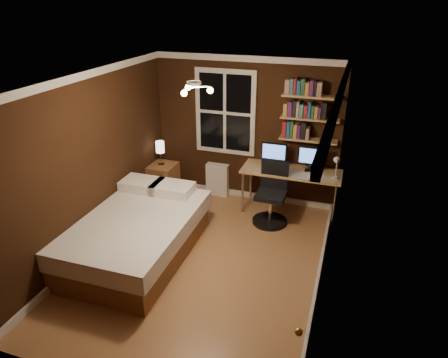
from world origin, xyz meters
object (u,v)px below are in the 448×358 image
(desk, at_px, (291,174))
(office_chair, at_px, (271,200))
(nightstand, at_px, (162,180))
(bedside_lamp, at_px, (160,153))
(bed, at_px, (133,233))
(radiator, at_px, (217,180))
(monitor_left, at_px, (274,155))
(monitor_right, at_px, (311,159))
(desk_lamp, at_px, (336,167))

(desk, xyz_separation_m, office_chair, (-0.22, -0.41, -0.32))
(nightstand, height_order, bedside_lamp, bedside_lamp)
(bed, height_order, radiator, bed)
(monitor_left, bearing_deg, radiator, 172.81)
(radiator, bearing_deg, nightstand, -159.00)
(desk, xyz_separation_m, monitor_right, (0.29, 0.08, 0.26))
(monitor_left, distance_m, office_chair, 0.77)
(bed, distance_m, desk_lamp, 3.17)
(bed, xyz_separation_m, monitor_left, (1.56, 1.96, 0.65))
(bedside_lamp, distance_m, office_chair, 2.13)
(nightstand, bearing_deg, bed, -76.65)
(desk, xyz_separation_m, desk_lamp, (0.70, -0.17, 0.28))
(bed, relative_size, monitor_right, 5.31)
(desk_lamp, bearing_deg, office_chair, -165.16)
(bed, distance_m, radiator, 2.16)
(radiator, relative_size, desk, 0.38)
(monitor_left, xyz_separation_m, desk_lamp, (1.02, -0.25, 0.02))
(bed, xyz_separation_m, nightstand, (-0.41, 1.74, -0.01))
(nightstand, distance_m, monitor_left, 2.09)
(bed, bearing_deg, office_chair, 40.96)
(bedside_lamp, height_order, office_chair, bedside_lamp)
(nightstand, bearing_deg, radiator, 21.15)
(desk, xyz_separation_m, monitor_left, (-0.32, 0.08, 0.26))
(bedside_lamp, bearing_deg, office_chair, -7.32)
(nightstand, bearing_deg, desk, 3.81)
(radiator, bearing_deg, monitor_left, -7.19)
(desk_lamp, bearing_deg, monitor_right, 148.95)
(radiator, distance_m, monitor_left, 1.24)
(monitor_left, bearing_deg, nightstand, -173.42)
(bedside_lamp, xyz_separation_m, office_chair, (2.06, -0.27, -0.45))
(bed, bearing_deg, desk_lamp, 33.00)
(bedside_lamp, relative_size, monitor_right, 1.04)
(radiator, height_order, desk_lamp, desk_lamp)
(desk_lamp, relative_size, office_chair, 0.43)
(desk, relative_size, monitor_right, 3.83)
(monitor_left, bearing_deg, bedside_lamp, -173.42)
(bed, height_order, office_chair, office_chair)
(bedside_lamp, bearing_deg, bed, -76.80)
(radiator, distance_m, monitor_right, 1.78)
(monitor_right, bearing_deg, bed, -137.84)
(radiator, bearing_deg, monitor_right, -4.55)
(monitor_right, relative_size, office_chair, 0.41)
(radiator, bearing_deg, desk_lamp, -10.45)
(nightstand, xyz_separation_m, monitor_right, (2.57, 0.23, 0.66))
(bedside_lamp, bearing_deg, monitor_left, 6.58)
(office_chair, bearing_deg, bedside_lamp, 172.77)
(office_chair, bearing_deg, monitor_left, 101.03)
(monitor_left, bearing_deg, bed, -128.51)
(monitor_right, bearing_deg, office_chair, -136.04)
(office_chair, bearing_deg, desk_lamp, 14.93)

